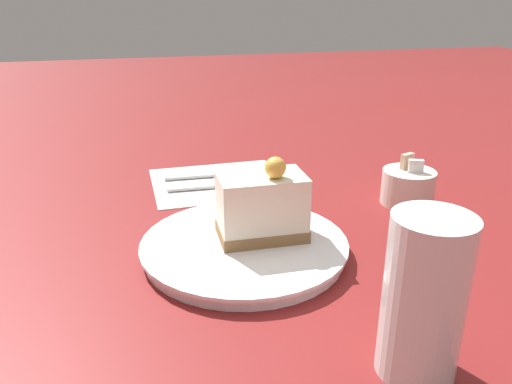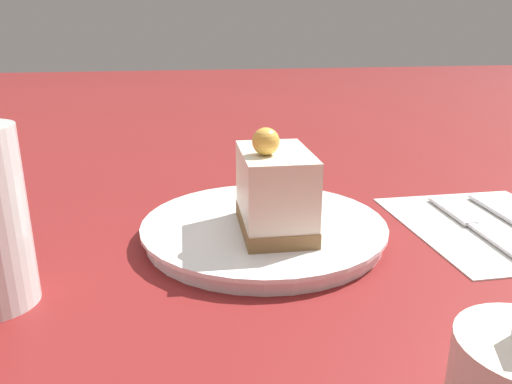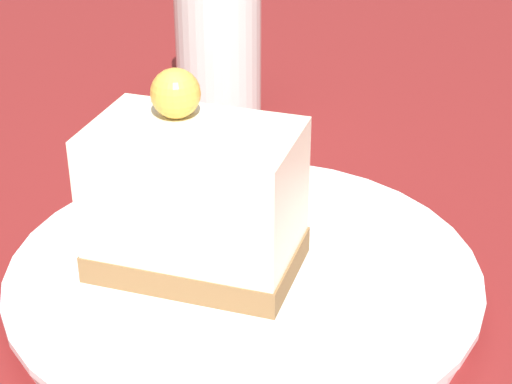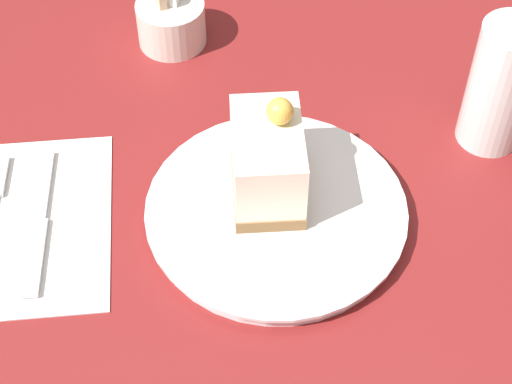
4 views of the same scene
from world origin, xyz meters
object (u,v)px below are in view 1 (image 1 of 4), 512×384
(cake_slice, at_px, (262,206))
(knife, at_px, (211,186))
(plate, at_px, (244,246))
(sugar_bowl, at_px, (408,187))
(drinking_glass, at_px, (424,298))
(fork, at_px, (224,174))

(cake_slice, xyz_separation_m, knife, (-0.21, -0.02, -0.05))
(plate, relative_size, cake_slice, 2.34)
(sugar_bowl, distance_m, drinking_glass, 0.35)
(sugar_bowl, xyz_separation_m, drinking_glass, (0.30, -0.18, 0.04))
(plate, distance_m, fork, 0.26)
(drinking_glass, bearing_deg, sugar_bowl, 149.60)
(plate, distance_m, cake_slice, 0.05)
(plate, distance_m, knife, 0.21)
(cake_slice, bearing_deg, plate, -74.15)
(knife, height_order, sugar_bowl, sugar_bowl)
(plate, bearing_deg, sugar_bowl, 107.55)
(fork, xyz_separation_m, drinking_glass, (0.48, 0.05, 0.06))
(plate, distance_m, drinking_glass, 0.24)
(cake_slice, distance_m, drinking_glass, 0.23)
(cake_slice, relative_size, fork, 0.62)
(fork, xyz_separation_m, sugar_bowl, (0.18, 0.23, 0.02))
(plate, height_order, drinking_glass, drinking_glass)
(fork, bearing_deg, knife, -30.32)
(knife, relative_size, drinking_glass, 1.25)
(plate, xyz_separation_m, sugar_bowl, (-0.08, 0.26, 0.02))
(drinking_glass, bearing_deg, cake_slice, -165.12)
(fork, height_order, drinking_glass, drinking_glass)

